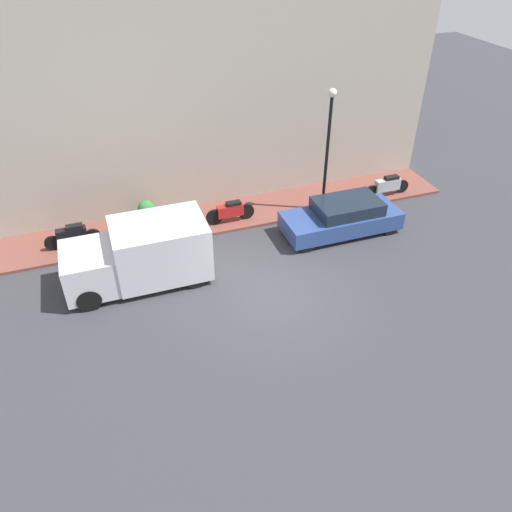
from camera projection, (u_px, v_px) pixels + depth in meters
ground_plane at (272, 295)px, 15.78m from camera, size 60.00×60.00×0.00m
sidewalk at (226, 215)px, 19.62m from camera, size 2.29×18.23×0.11m
building_facade at (213, 108)px, 18.34m from camera, size 0.30×18.23×7.89m
parked_car at (342, 217)px, 18.41m from camera, size 1.75×4.34×1.29m
delivery_van at (139, 254)px, 15.79m from camera, size 2.07×4.52×2.04m
motorcycle_red at (231, 211)px, 18.90m from camera, size 0.30×1.89×0.82m
motorcycle_black at (72, 235)px, 17.54m from camera, size 0.30×1.92×0.85m
scooter_silver at (388, 185)px, 20.59m from camera, size 0.30×2.02×0.84m
streetlamp at (329, 136)px, 18.16m from camera, size 0.32×0.32×4.78m
potted_plant at (147, 210)px, 18.73m from camera, size 0.64×0.64×0.95m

